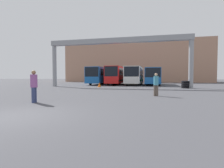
% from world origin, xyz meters
% --- Properties ---
extents(ground_plane, '(200.00, 200.00, 0.00)m').
position_xyz_m(ground_plane, '(0.00, 0.00, 0.00)').
color(ground_plane, '#47474C').
extents(building_backdrop, '(40.09, 12.00, 11.26)m').
position_xyz_m(building_backdrop, '(0.00, 47.39, 5.63)').
color(building_backdrop, tan).
rests_on(building_backdrop, ground).
extents(overhead_gantry, '(20.01, 0.80, 6.87)m').
position_xyz_m(overhead_gantry, '(0.00, 18.68, 5.54)').
color(overhead_gantry, gray).
rests_on(overhead_gantry, ground).
extents(bus_slot_0, '(2.62, 11.18, 3.19)m').
position_xyz_m(bus_slot_0, '(-4.97, 27.76, 1.84)').
color(bus_slot_0, '#1959A5').
rests_on(bus_slot_0, ground).
extents(bus_slot_1, '(2.47, 10.11, 3.29)m').
position_xyz_m(bus_slot_1, '(-1.66, 27.23, 1.89)').
color(bus_slot_1, red).
rests_on(bus_slot_1, ground).
extents(bus_slot_2, '(2.62, 10.24, 3.21)m').
position_xyz_m(bus_slot_2, '(1.66, 27.29, 1.85)').
color(bus_slot_2, silver).
rests_on(bus_slot_2, ground).
extents(bus_slot_3, '(2.55, 10.44, 2.96)m').
position_xyz_m(bus_slot_3, '(4.97, 27.40, 1.71)').
color(bus_slot_3, '#1959A5').
rests_on(bus_slot_3, ground).
extents(pedestrian_mid_right, '(0.36, 0.36, 1.75)m').
position_xyz_m(pedestrian_mid_right, '(5.21, 8.38, 0.93)').
color(pedestrian_mid_right, brown).
rests_on(pedestrian_mid_right, ground).
extents(pedestrian_near_left, '(0.38, 0.38, 1.84)m').
position_xyz_m(pedestrian_near_left, '(-1.63, 3.28, 0.98)').
color(pedestrian_near_left, navy).
rests_on(pedestrian_near_left, ground).
extents(traffic_cone, '(0.47, 0.47, 0.67)m').
position_xyz_m(traffic_cone, '(-2.50, 18.55, 0.33)').
color(traffic_cone, orange).
rests_on(traffic_cone, ground).
extents(tire_stack, '(1.04, 1.04, 0.96)m').
position_xyz_m(tire_stack, '(9.05, 18.66, 0.48)').
color(tire_stack, black).
rests_on(tire_stack, ground).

